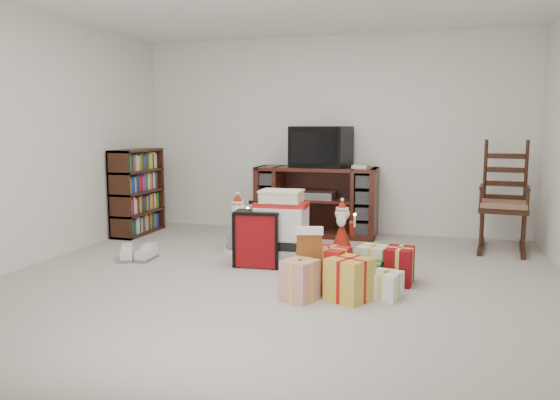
{
  "coord_description": "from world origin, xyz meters",
  "views": [
    {
      "loc": [
        1.29,
        -4.49,
        1.36
      ],
      "look_at": [
        -0.14,
        0.6,
        0.65
      ],
      "focal_mm": 35.0,
      "sensor_mm": 36.0,
      "label": 1
    }
  ],
  "objects_px": {
    "tv_stand": "(316,201)",
    "red_suitcase": "(258,239)",
    "gift_pile": "(281,233)",
    "gift_cluster": "(356,274)",
    "crt_television": "(321,147)",
    "bookshelf": "(138,193)",
    "mrs_claus_figurine": "(238,229)",
    "rocking_chair": "(503,211)",
    "sneaker_pair": "(137,255)",
    "santa_figurine": "(342,236)",
    "teddy_bear": "(306,265)"
  },
  "relations": [
    {
      "from": "bookshelf",
      "to": "sneaker_pair",
      "type": "height_order",
      "value": "bookshelf"
    },
    {
      "from": "bookshelf",
      "to": "gift_pile",
      "type": "height_order",
      "value": "bookshelf"
    },
    {
      "from": "red_suitcase",
      "to": "sneaker_pair",
      "type": "height_order",
      "value": "red_suitcase"
    },
    {
      "from": "teddy_bear",
      "to": "santa_figurine",
      "type": "height_order",
      "value": "santa_figurine"
    },
    {
      "from": "teddy_bear",
      "to": "mrs_claus_figurine",
      "type": "xyz_separation_m",
      "value": [
        -0.99,
        0.99,
        0.08
      ]
    },
    {
      "from": "red_suitcase",
      "to": "mrs_claus_figurine",
      "type": "xyz_separation_m",
      "value": [
        -0.41,
        0.56,
        -0.03
      ]
    },
    {
      "from": "gift_pile",
      "to": "santa_figurine",
      "type": "height_order",
      "value": "gift_pile"
    },
    {
      "from": "gift_pile",
      "to": "crt_television",
      "type": "bearing_deg",
      "value": 86.15
    },
    {
      "from": "mrs_claus_figurine",
      "to": "sneaker_pair",
      "type": "height_order",
      "value": "mrs_claus_figurine"
    },
    {
      "from": "tv_stand",
      "to": "red_suitcase",
      "type": "bearing_deg",
      "value": -97.32
    },
    {
      "from": "crt_television",
      "to": "bookshelf",
      "type": "bearing_deg",
      "value": -155.93
    },
    {
      "from": "gift_pile",
      "to": "red_suitcase",
      "type": "bearing_deg",
      "value": -142.06
    },
    {
      "from": "gift_pile",
      "to": "tv_stand",
      "type": "bearing_deg",
      "value": 87.9
    },
    {
      "from": "bookshelf",
      "to": "gift_cluster",
      "type": "xyz_separation_m",
      "value": [
        3.03,
        -1.7,
        -0.38
      ]
    },
    {
      "from": "bookshelf",
      "to": "rocking_chair",
      "type": "bearing_deg",
      "value": 3.93
    },
    {
      "from": "gift_pile",
      "to": "crt_television",
      "type": "relative_size",
      "value": 0.95
    },
    {
      "from": "gift_pile",
      "to": "gift_cluster",
      "type": "height_order",
      "value": "gift_pile"
    },
    {
      "from": "gift_pile",
      "to": "rocking_chair",
      "type": "bearing_deg",
      "value": 29.92
    },
    {
      "from": "gift_cluster",
      "to": "santa_figurine",
      "type": "bearing_deg",
      "value": 105.39
    },
    {
      "from": "gift_cluster",
      "to": "gift_pile",
      "type": "bearing_deg",
      "value": 141.07
    },
    {
      "from": "sneaker_pair",
      "to": "gift_cluster",
      "type": "xyz_separation_m",
      "value": [
        2.32,
        -0.43,
        0.09
      ]
    },
    {
      "from": "tv_stand",
      "to": "teddy_bear",
      "type": "height_order",
      "value": "tv_stand"
    },
    {
      "from": "red_suitcase",
      "to": "rocking_chair",
      "type": "bearing_deg",
      "value": 27.34
    },
    {
      "from": "teddy_bear",
      "to": "mrs_claus_figurine",
      "type": "height_order",
      "value": "mrs_claus_figurine"
    },
    {
      "from": "gift_pile",
      "to": "teddy_bear",
      "type": "distance_m",
      "value": 0.73
    },
    {
      "from": "sneaker_pair",
      "to": "gift_cluster",
      "type": "relative_size",
      "value": 0.33
    },
    {
      "from": "santa_figurine",
      "to": "sneaker_pair",
      "type": "distance_m",
      "value": 2.13
    },
    {
      "from": "mrs_claus_figurine",
      "to": "gift_pile",
      "type": "bearing_deg",
      "value": -33.26
    },
    {
      "from": "tv_stand",
      "to": "mrs_claus_figurine",
      "type": "bearing_deg",
      "value": -118.46
    },
    {
      "from": "crt_television",
      "to": "mrs_claus_figurine",
      "type": "bearing_deg",
      "value": -109.59
    },
    {
      "from": "gift_cluster",
      "to": "bookshelf",
      "type": "bearing_deg",
      "value": 150.72
    },
    {
      "from": "rocking_chair",
      "to": "santa_figurine",
      "type": "height_order",
      "value": "rocking_chair"
    },
    {
      "from": "sneaker_pair",
      "to": "crt_television",
      "type": "relative_size",
      "value": 0.52
    },
    {
      "from": "tv_stand",
      "to": "santa_figurine",
      "type": "height_order",
      "value": "tv_stand"
    },
    {
      "from": "tv_stand",
      "to": "mrs_claus_figurine",
      "type": "xyz_separation_m",
      "value": [
        -0.63,
        -1.16,
        -0.18
      ]
    },
    {
      "from": "mrs_claus_figurine",
      "to": "bookshelf",
      "type": "bearing_deg",
      "value": 158.49
    },
    {
      "from": "rocking_chair",
      "to": "gift_pile",
      "type": "distance_m",
      "value": 2.56
    },
    {
      "from": "tv_stand",
      "to": "gift_pile",
      "type": "bearing_deg",
      "value": -90.91
    },
    {
      "from": "rocking_chair",
      "to": "gift_pile",
      "type": "relative_size",
      "value": 1.75
    },
    {
      "from": "bookshelf",
      "to": "gift_cluster",
      "type": "bearing_deg",
      "value": -29.28
    },
    {
      "from": "santa_figurine",
      "to": "rocking_chair",
      "type": "bearing_deg",
      "value": 28.87
    },
    {
      "from": "red_suitcase",
      "to": "teddy_bear",
      "type": "bearing_deg",
      "value": -41.11
    },
    {
      "from": "santa_figurine",
      "to": "crt_television",
      "type": "distance_m",
      "value": 1.53
    },
    {
      "from": "gift_pile",
      "to": "red_suitcase",
      "type": "relative_size",
      "value": 1.13
    },
    {
      "from": "rocking_chair",
      "to": "sneaker_pair",
      "type": "height_order",
      "value": "rocking_chair"
    },
    {
      "from": "gift_cluster",
      "to": "crt_television",
      "type": "bearing_deg",
      "value": 108.76
    },
    {
      "from": "santa_figurine",
      "to": "red_suitcase",
      "type": "bearing_deg",
      "value": -142.17
    },
    {
      "from": "gift_pile",
      "to": "gift_cluster",
      "type": "distance_m",
      "value": 1.09
    },
    {
      "from": "gift_pile",
      "to": "santa_figurine",
      "type": "distance_m",
      "value": 0.68
    },
    {
      "from": "red_suitcase",
      "to": "teddy_bear",
      "type": "xyz_separation_m",
      "value": [
        0.59,
        -0.44,
        -0.11
      ]
    }
  ]
}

